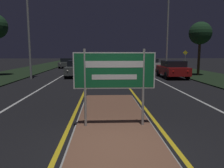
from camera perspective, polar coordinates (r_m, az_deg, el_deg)
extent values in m
plane|color=black|center=(5.16, 1.62, -17.53)|extent=(160.00, 160.00, 0.00)
cube|color=#999993|center=(6.60, 0.60, -11.38)|extent=(2.37, 9.41, 0.05)
cube|color=brown|center=(6.60, 0.60, -11.17)|extent=(2.25, 9.29, 0.10)
cube|color=black|center=(26.37, -22.92, 2.80)|extent=(5.00, 100.00, 0.08)
cube|color=black|center=(26.62, 19.16, 3.04)|extent=(5.00, 100.00, 0.08)
cube|color=gold|center=(29.73, -4.57, 3.90)|extent=(0.12, 70.00, 0.01)
cube|color=gold|center=(29.77, 0.73, 3.93)|extent=(0.12, 70.00, 0.01)
cube|color=silver|center=(29.97, -9.99, 3.84)|extent=(0.12, 70.00, 0.01)
cube|color=silver|center=(30.06, 6.13, 3.93)|extent=(0.12, 70.00, 0.01)
cube|color=silver|center=(30.50, -15.60, 3.73)|extent=(0.10, 70.00, 0.01)
cube|color=silver|center=(30.66, 11.70, 3.89)|extent=(0.10, 70.00, 0.01)
cylinder|color=#9E9E99|center=(6.31, -7.05, -1.10)|extent=(0.07, 0.07, 2.25)
cylinder|color=#9E9E99|center=(6.41, 8.17, -0.99)|extent=(0.07, 0.07, 2.25)
cube|color=#146033|center=(6.24, 0.62, 3.53)|extent=(2.34, 0.04, 1.04)
cube|color=white|center=(6.22, 0.63, 3.51)|extent=(2.34, 0.00, 1.04)
cube|color=#146033|center=(6.22, 0.64, 3.51)|extent=(2.27, 0.01, 0.98)
cube|color=white|center=(6.20, 0.64, 5.18)|extent=(1.64, 0.01, 0.19)
cube|color=white|center=(6.23, 0.64, 1.84)|extent=(1.29, 0.01, 0.15)
cylinder|color=#9E9E99|center=(19.85, -20.99, 14.08)|extent=(0.18, 0.18, 8.89)
cylinder|color=#9E9E99|center=(23.93, 14.36, 15.03)|extent=(0.18, 0.18, 10.35)
cube|color=maroon|center=(20.12, 15.45, 3.46)|extent=(1.89, 4.15, 0.68)
cube|color=black|center=(19.85, 15.74, 5.13)|extent=(1.66, 2.16, 0.53)
sphere|color=red|center=(17.99, 15.70, 3.19)|extent=(0.14, 0.14, 0.14)
sphere|color=red|center=(18.39, 19.17, 3.14)|extent=(0.14, 0.14, 0.14)
cylinder|color=black|center=(21.13, 12.01, 2.87)|extent=(0.22, 0.66, 0.66)
cylinder|color=black|center=(21.65, 16.65, 2.83)|extent=(0.22, 0.66, 0.66)
cylinder|color=black|center=(18.66, 13.99, 2.12)|extent=(0.22, 0.66, 0.66)
cylinder|color=black|center=(19.25, 19.15, 2.09)|extent=(0.22, 0.66, 0.66)
cube|color=silver|center=(28.35, 9.77, 4.90)|extent=(1.86, 4.08, 0.67)
cube|color=black|center=(28.09, 9.90, 6.04)|extent=(1.64, 2.12, 0.48)
sphere|color=red|center=(26.25, 9.47, 4.83)|extent=(0.14, 0.14, 0.14)
sphere|color=red|center=(26.52, 11.93, 4.80)|extent=(0.14, 0.14, 0.14)
cylinder|color=black|center=(29.44, 7.53, 4.41)|extent=(0.22, 0.62, 0.62)
cylinder|color=black|center=(29.80, 10.91, 4.37)|extent=(0.22, 0.62, 0.62)
cylinder|color=black|center=(26.96, 8.47, 4.04)|extent=(0.22, 0.62, 0.62)
cylinder|color=black|center=(27.35, 12.14, 4.01)|extent=(0.22, 0.62, 0.62)
cube|color=#4C514C|center=(20.62, -9.12, 3.69)|extent=(1.77, 4.29, 0.68)
cube|color=black|center=(20.84, -9.08, 5.41)|extent=(1.56, 2.23, 0.53)
sphere|color=white|center=(18.59, -11.54, 3.40)|extent=(0.14, 0.14, 0.14)
sphere|color=white|center=(18.45, -8.17, 3.45)|extent=(0.14, 0.14, 0.14)
cylinder|color=black|center=(19.46, -12.01, 2.35)|extent=(0.22, 0.61, 0.61)
cylinder|color=black|center=(19.25, -7.04, 2.41)|extent=(0.22, 0.61, 0.61)
cylinder|color=black|center=(22.07, -10.89, 3.06)|extent=(0.22, 0.61, 0.61)
cylinder|color=black|center=(21.89, -6.51, 3.11)|extent=(0.22, 0.61, 0.61)
cube|color=#4C514C|center=(33.15, -11.63, 5.21)|extent=(1.87, 4.54, 0.57)
cube|color=black|center=(33.39, -11.59, 6.18)|extent=(1.65, 2.36, 0.53)
sphere|color=white|center=(31.03, -13.34, 5.10)|extent=(0.14, 0.14, 0.14)
sphere|color=white|center=(30.84, -11.22, 5.14)|extent=(0.14, 0.14, 0.14)
cylinder|color=black|center=(31.94, -13.60, 4.53)|extent=(0.22, 0.60, 0.60)
cylinder|color=black|center=(31.64, -10.41, 4.59)|extent=(0.22, 0.60, 0.60)
cylinder|color=black|center=(34.70, -12.72, 4.84)|extent=(0.22, 0.60, 0.60)
cylinder|color=black|center=(34.43, -9.78, 4.89)|extent=(0.22, 0.60, 0.60)
cylinder|color=#9E9E99|center=(28.79, 18.53, 5.70)|extent=(0.06, 0.06, 2.19)
cube|color=yellow|center=(28.77, 18.63, 7.76)|extent=(0.60, 0.02, 0.60)
cylinder|color=#4C3823|center=(22.49, 21.76, 6.59)|extent=(0.24, 0.24, 3.48)
sphere|color=#19381E|center=(22.56, 22.07, 12.22)|extent=(2.10, 2.10, 2.10)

